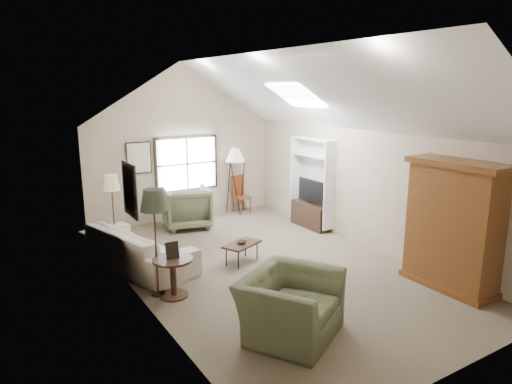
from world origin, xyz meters
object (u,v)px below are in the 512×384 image
sofa (137,247)px  coffee_table (242,253)px  armchair_near (290,305)px  armchair_far (187,208)px  armoire (454,226)px  side_chair (242,194)px  side_table (173,277)px

sofa → coffee_table: 2.03m
armchair_near → armchair_far: bearing=51.4°
armoire → armchair_near: armoire is taller
armoire → side_chair: 6.16m
armchair_near → side_table: size_ratio=2.03×
armchair_far → side_chair: bearing=-152.5°
armchair_near → sofa: bearing=75.8°
armoire → armchair_far: bearing=113.7°
armchair_far → side_table: size_ratio=1.67×
armoire → side_table: (-4.18, 2.15, -0.77)m
sofa → armchair_far: size_ratio=2.39×
sofa → side_chair: side_chair is taller
sofa → side_chair: bearing=-73.2°
armchair_near → coffee_table: size_ratio=1.73×
armchair_near → armchair_far: armchair_far is taller
sofa → coffee_table: (1.81, -0.90, -0.19)m
armoire → armchair_near: (-3.26, 0.17, -0.66)m
side_chair → coffee_table: bearing=-125.2°
armchair_near → coffee_table: armchair_near is taller
armoire → coffee_table: armoire is taller
coffee_table → sofa: bearing=153.5°
armoire → armchair_far: size_ratio=2.00×
side_table → side_chair: 5.34m
sofa → armchair_near: (1.02, -3.58, 0.05)m
coffee_table → side_chair: bearing=60.0°
armoire → armchair_far: armoire is taller
armchair_far → side_chair: size_ratio=1.08×
armoire → side_table: size_ratio=3.34×
coffee_table → side_table: size_ratio=1.17×
armchair_far → coffee_table: size_ratio=1.42×
side_table → sofa: bearing=93.6°
armchair_far → side_table: bearing=75.7°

